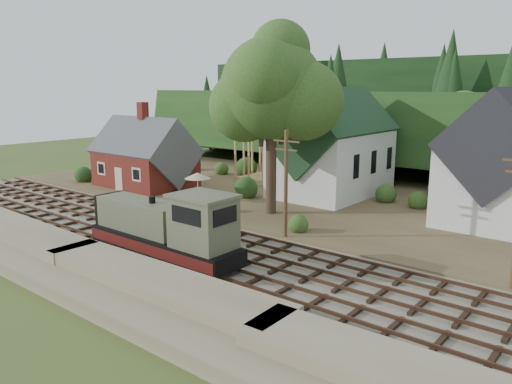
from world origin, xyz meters
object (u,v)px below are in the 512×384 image
Objects in this scene: car_blue at (166,183)px; locomotive at (168,230)px; patio_set at (198,177)px; car_green at (136,172)px.

locomotive is at bearing -73.89° from car_blue.
car_blue is 7.06m from patio_set.
locomotive reaches higher than car_blue.
car_blue is at bearing 165.39° from patio_set.
locomotive is 3.03× the size of car_blue.
locomotive is 4.27× the size of patio_set.
locomotive reaches higher than car_green.
patio_set is at bearing -100.94° from car_green.
car_blue is (-16.59, 14.07, -1.11)m from locomotive.
patio_set is at bearing 128.86° from locomotive.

